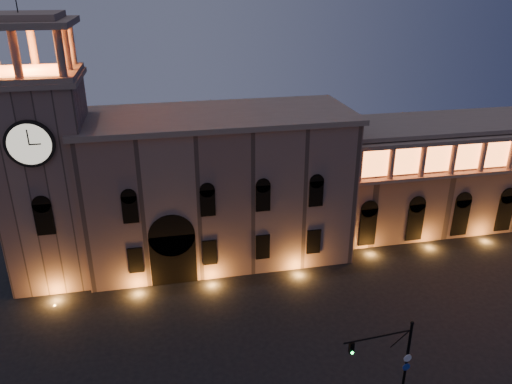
# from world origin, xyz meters

# --- Properties ---
(ground) EXTENTS (160.00, 160.00, 0.00)m
(ground) POSITION_xyz_m (0.00, 0.00, 0.00)
(ground) COLOR black
(ground) RESTS_ON ground
(government_building) EXTENTS (30.80, 12.80, 17.60)m
(government_building) POSITION_xyz_m (-2.08, 21.93, 8.77)
(government_building) COLOR #826255
(government_building) RESTS_ON ground
(clock_tower) EXTENTS (9.80, 9.80, 32.40)m
(clock_tower) POSITION_xyz_m (-20.50, 20.98, 12.50)
(clock_tower) COLOR #826255
(clock_tower) RESTS_ON ground
(colonnade_wing) EXTENTS (40.60, 11.50, 14.50)m
(colonnade_wing) POSITION_xyz_m (32.00, 23.92, 7.33)
(colonnade_wing) COLOR #7D5D50
(colonnade_wing) RESTS_ON ground
(traffic_light) EXTENTS (5.81, 0.87, 7.98)m
(traffic_light) POSITION_xyz_m (7.74, -4.97, 4.19)
(traffic_light) COLOR black
(traffic_light) RESTS_ON ground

